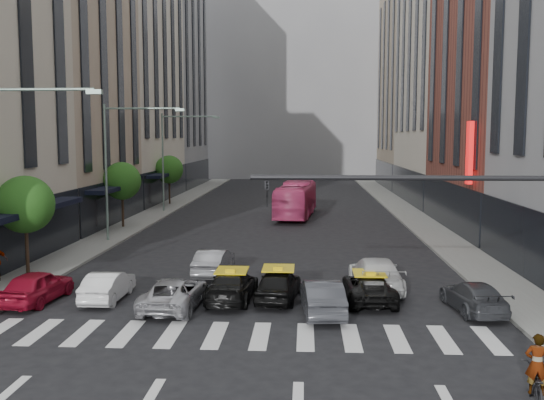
# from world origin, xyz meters

# --- Properties ---
(ground) EXTENTS (160.00, 160.00, 0.00)m
(ground) POSITION_xyz_m (0.00, 0.00, 0.00)
(ground) COLOR black
(ground) RESTS_ON ground
(sidewalk_left) EXTENTS (3.00, 96.00, 0.15)m
(sidewalk_left) POSITION_xyz_m (-11.50, 30.00, 0.07)
(sidewalk_left) COLOR slate
(sidewalk_left) RESTS_ON ground
(sidewalk_right) EXTENTS (3.00, 96.00, 0.15)m
(sidewalk_right) POSITION_xyz_m (11.50, 30.00, 0.07)
(sidewalk_right) COLOR slate
(sidewalk_right) RESTS_ON ground
(building_left_b) EXTENTS (8.00, 16.00, 24.00)m
(building_left_b) POSITION_xyz_m (-17.00, 28.00, 12.00)
(building_left_b) COLOR tan
(building_left_b) RESTS_ON ground
(building_left_c) EXTENTS (8.00, 20.00, 36.00)m
(building_left_c) POSITION_xyz_m (-17.00, 46.00, 18.00)
(building_left_c) COLOR beige
(building_left_c) RESTS_ON ground
(building_left_d) EXTENTS (8.00, 18.00, 30.00)m
(building_left_d) POSITION_xyz_m (-17.00, 65.00, 15.00)
(building_left_d) COLOR gray
(building_left_d) RESTS_ON ground
(building_right_b) EXTENTS (8.00, 18.00, 26.00)m
(building_right_b) POSITION_xyz_m (17.00, 27.00, 13.00)
(building_right_b) COLOR brown
(building_right_b) RESTS_ON ground
(building_right_c) EXTENTS (8.00, 20.00, 40.00)m
(building_right_c) POSITION_xyz_m (17.00, 46.00, 20.00)
(building_right_c) COLOR beige
(building_right_c) RESTS_ON ground
(building_right_d) EXTENTS (8.00, 18.00, 28.00)m
(building_right_d) POSITION_xyz_m (17.00, 65.00, 14.00)
(building_right_d) COLOR tan
(building_right_d) RESTS_ON ground
(building_far) EXTENTS (30.00, 10.00, 36.00)m
(building_far) POSITION_xyz_m (0.00, 85.00, 18.00)
(building_far) COLOR gray
(building_far) RESTS_ON ground
(tree_near) EXTENTS (2.88, 2.88, 4.95)m
(tree_near) POSITION_xyz_m (-11.80, 10.00, 3.65)
(tree_near) COLOR black
(tree_near) RESTS_ON sidewalk_left
(tree_mid) EXTENTS (2.88, 2.88, 4.95)m
(tree_mid) POSITION_xyz_m (-11.80, 26.00, 3.65)
(tree_mid) COLOR black
(tree_mid) RESTS_ON sidewalk_left
(tree_far) EXTENTS (2.88, 2.88, 4.95)m
(tree_far) POSITION_xyz_m (-11.80, 42.00, 3.65)
(tree_far) COLOR black
(tree_far) RESTS_ON sidewalk_left
(streetlamp_mid) EXTENTS (5.38, 0.25, 9.00)m
(streetlamp_mid) POSITION_xyz_m (-10.04, 20.00, 5.90)
(streetlamp_mid) COLOR gray
(streetlamp_mid) RESTS_ON sidewalk_left
(streetlamp_far) EXTENTS (5.38, 0.25, 9.00)m
(streetlamp_far) POSITION_xyz_m (-10.04, 36.00, 5.90)
(streetlamp_far) COLOR gray
(streetlamp_far) RESTS_ON sidewalk_left
(traffic_signal) EXTENTS (10.10, 0.20, 6.00)m
(traffic_signal) POSITION_xyz_m (7.69, -1.00, 4.47)
(traffic_signal) COLOR black
(traffic_signal) RESTS_ON ground
(liberty_sign) EXTENTS (0.30, 0.70, 4.00)m
(liberty_sign) POSITION_xyz_m (12.60, 20.00, 6.00)
(liberty_sign) COLOR red
(liberty_sign) RESTS_ON ground
(car_red) EXTENTS (2.02, 4.25, 1.40)m
(car_red) POSITION_xyz_m (-9.20, 5.32, 0.70)
(car_red) COLOR maroon
(car_red) RESTS_ON ground
(car_white_front) EXTENTS (1.37, 3.86, 1.27)m
(car_white_front) POSITION_xyz_m (-6.31, 5.84, 0.63)
(car_white_front) COLOR silver
(car_white_front) RESTS_ON ground
(car_silver) EXTENTS (2.35, 4.69, 1.27)m
(car_silver) POSITION_xyz_m (-3.18, 4.75, 0.64)
(car_silver) COLOR #A9A9AE
(car_silver) RESTS_ON ground
(taxi_left) EXTENTS (2.07, 4.60, 1.31)m
(taxi_left) POSITION_xyz_m (-0.96, 6.02, 0.65)
(taxi_left) COLOR black
(taxi_left) RESTS_ON ground
(taxi_center) EXTENTS (2.12, 4.26, 1.39)m
(taxi_center) POSITION_xyz_m (1.03, 6.19, 0.70)
(taxi_center) COLOR black
(taxi_center) RESTS_ON ground
(car_grey_mid) EXTENTS (1.86, 4.36, 1.40)m
(car_grey_mid) POSITION_xyz_m (2.84, 4.32, 0.70)
(car_grey_mid) COLOR #383A3F
(car_grey_mid) RESTS_ON ground
(taxi_right) EXTENTS (2.12, 4.43, 1.22)m
(taxi_right) POSITION_xyz_m (4.90, 6.23, 0.61)
(taxi_right) COLOR black
(taxi_right) RESTS_ON ground
(car_grey_curb) EXTENTS (2.16, 4.37, 1.22)m
(car_grey_curb) POSITION_xyz_m (8.95, 4.98, 0.61)
(car_grey_curb) COLOR #37393E
(car_grey_curb) RESTS_ON ground
(car_row2_left) EXTENTS (1.72, 4.20, 1.35)m
(car_row2_left) POSITION_xyz_m (-2.47, 10.81, 0.68)
(car_row2_left) COLOR gray
(car_row2_left) RESTS_ON ground
(car_row2_right) EXTENTS (2.24, 5.29, 1.52)m
(car_row2_right) POSITION_xyz_m (5.41, 8.18, 0.76)
(car_row2_right) COLOR silver
(car_row2_right) RESTS_ON ground
(bus) EXTENTS (3.66, 11.18, 3.06)m
(bus) POSITION_xyz_m (1.34, 33.29, 1.53)
(bus) COLOR #D43E75
(bus) RESTS_ON ground
(motorcycle) EXTENTS (1.04, 1.99, 0.99)m
(motorcycle) POSITION_xyz_m (8.28, -3.51, 0.50)
(motorcycle) COLOR black
(motorcycle) RESTS_ON ground
(rider) EXTENTS (0.67, 0.51, 1.65)m
(rider) POSITION_xyz_m (8.28, -3.51, 1.82)
(rider) COLOR gray
(rider) RESTS_ON motorcycle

